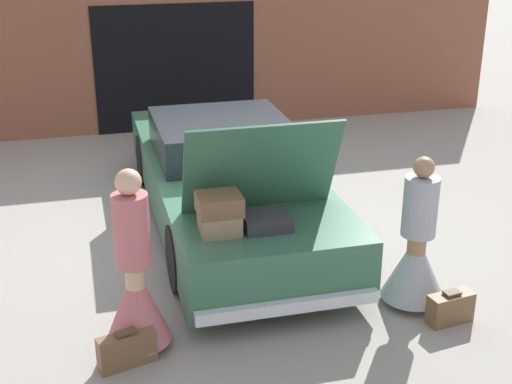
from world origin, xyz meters
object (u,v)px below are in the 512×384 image
object	(u,v)px
person_right	(416,253)
suitcase_beside_right_person	(450,308)
person_left	(136,287)
suitcase_beside_left_person	(127,349)
car	(227,178)

from	to	relation	value
person_right	suitcase_beside_right_person	size ratio (longest dim) A/B	3.31
person_left	person_right	distance (m)	2.75
person_left	suitcase_beside_left_person	xyz separation A→B (m)	(-0.13, -0.27, -0.46)
suitcase_beside_right_person	car	bearing A→B (deg)	118.70
car	person_right	bearing A→B (deg)	-60.37
car	suitcase_beside_left_person	bearing A→B (deg)	-118.31
car	suitcase_beside_left_person	xyz separation A→B (m)	(-1.50, -2.79, -0.42)
suitcase_beside_right_person	person_right	bearing A→B (deg)	113.17
car	suitcase_beside_left_person	world-z (taller)	car
person_left	person_right	world-z (taller)	person_left
person_right	person_left	bearing A→B (deg)	78.64
person_left	suitcase_beside_left_person	bearing A→B (deg)	-11.31
suitcase_beside_left_person	suitcase_beside_right_person	distance (m)	3.06
car	person_right	size ratio (longest dim) A/B	3.39
car	suitcase_beside_right_person	xyz separation A→B (m)	(1.56, -2.85, -0.43)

